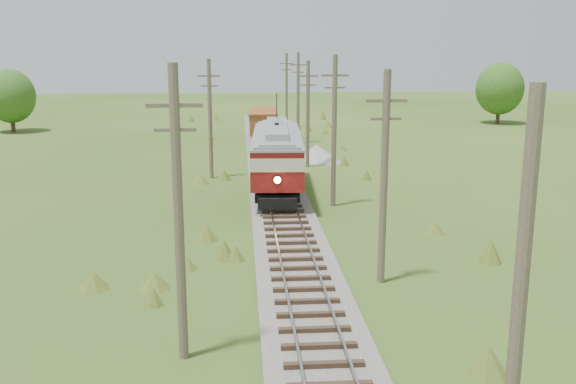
{
  "coord_description": "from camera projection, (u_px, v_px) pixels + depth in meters",
  "views": [
    {
      "loc": [
        -2.34,
        -6.47,
        9.42
      ],
      "look_at": [
        0.0,
        24.84,
        2.3
      ],
      "focal_mm": 40.0,
      "sensor_mm": 36.0,
      "label": 1
    }
  ],
  "objects": [
    {
      "name": "railbed_main",
      "position": [
        278.0,
        193.0,
        41.57
      ],
      "size": [
        3.6,
        96.0,
        0.57
      ],
      "color": "#605B54",
      "rests_on": "ground"
    },
    {
      "name": "streetcar",
      "position": [
        277.0,
        152.0,
        41.45
      ],
      "size": [
        3.77,
        13.29,
        6.03
      ],
      "rotation": [
        0.0,
        0.0,
        -0.05
      ],
      "color": "black",
      "rests_on": "ground"
    },
    {
      "name": "gondola",
      "position": [
        264.0,
        123.0,
        63.97
      ],
      "size": [
        2.95,
        8.25,
        2.71
      ],
      "rotation": [
        0.0,
        0.0,
        -0.04
      ],
      "color": "black",
      "rests_on": "ground"
    },
    {
      "name": "gravel_pile",
      "position": [
        319.0,
        153.0,
        54.04
      ],
      "size": [
        3.77,
        4.0,
        1.37
      ],
      "color": "gray",
      "rests_on": "ground"
    },
    {
      "name": "utility_pole_r_1",
      "position": [
        519.0,
        307.0,
        12.66
      ],
      "size": [
        0.3,
        0.3,
        8.8
      ],
      "color": "brown",
      "rests_on": "ground"
    },
    {
      "name": "utility_pole_r_2",
      "position": [
        384.0,
        176.0,
        25.31
      ],
      "size": [
        1.6,
        0.3,
        8.6
      ],
      "color": "brown",
      "rests_on": "ground"
    },
    {
      "name": "utility_pole_r_3",
      "position": [
        334.0,
        130.0,
        37.9
      ],
      "size": [
        1.6,
        0.3,
        9.0
      ],
      "color": "brown",
      "rests_on": "ground"
    },
    {
      "name": "utility_pole_r_4",
      "position": [
        308.0,
        113.0,
        50.6
      ],
      "size": [
        1.6,
        0.3,
        8.4
      ],
      "color": "brown",
      "rests_on": "ground"
    },
    {
      "name": "utility_pole_r_5",
      "position": [
        298.0,
        97.0,
        63.22
      ],
      "size": [
        1.6,
        0.3,
        8.9
      ],
      "color": "brown",
      "rests_on": "ground"
    },
    {
      "name": "utility_pole_r_6",
      "position": [
        287.0,
        90.0,
        75.87
      ],
      "size": [
        1.6,
        0.3,
        8.7
      ],
      "color": "brown",
      "rests_on": "ground"
    },
    {
      "name": "utility_pole_l_a",
      "position": [
        178.0,
        213.0,
        18.89
      ],
      "size": [
        1.6,
        0.3,
        9.0
      ],
      "color": "brown",
      "rests_on": "ground"
    },
    {
      "name": "utility_pole_l_b",
      "position": [
        210.0,
        118.0,
        46.14
      ],
      "size": [
        1.6,
        0.3,
        8.6
      ],
      "color": "brown",
      "rests_on": "ground"
    },
    {
      "name": "tree_mid_a",
      "position": [
        10.0,
        96.0,
        71.76
      ],
      "size": [
        5.46,
        5.46,
        7.03
      ],
      "color": "#38281C",
      "rests_on": "ground"
    },
    {
      "name": "tree_mid_b",
      "position": [
        500.0,
        89.0,
        79.79
      ],
      "size": [
        5.88,
        5.88,
        7.57
      ],
      "color": "#38281C",
      "rests_on": "ground"
    }
  ]
}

